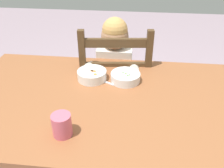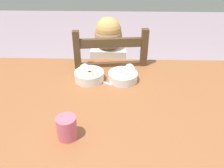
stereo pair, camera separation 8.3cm
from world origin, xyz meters
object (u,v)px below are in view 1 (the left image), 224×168
child_figure (114,68)px  spoon (100,79)px  bowl_of_peas (125,77)px  drinking_cup (62,125)px  bowl_of_carrots (92,75)px  dining_chair (115,90)px  dining_table (117,114)px

child_figure → spoon: (-0.05, -0.30, 0.09)m
bowl_of_peas → drinking_cup: (-0.22, -0.43, 0.02)m
bowl_of_peas → spoon: (-0.14, -0.01, -0.02)m
child_figure → bowl_of_carrots: 0.33m
bowl_of_peas → drinking_cup: drinking_cup is taller
bowl_of_peas → drinking_cup: 0.48m
dining_chair → child_figure: child_figure is taller
bowl_of_carrots → spoon: (0.04, -0.01, -0.02)m
dining_chair → drinking_cup: size_ratio=10.03×
bowl_of_carrots → drinking_cup: 0.43m
spoon → dining_chair: bearing=80.1°
dining_table → bowl_of_carrots: bowl_of_carrots is taller
bowl_of_carrots → spoon: bearing=-9.2°
dining_table → dining_chair: size_ratio=1.65×
dining_table → drinking_cup: (-0.19, -0.26, 0.14)m
dining_chair → bowl_of_carrots: 0.43m
spoon → dining_table: bearing=-55.8°
dining_chair → spoon: (-0.05, -0.31, 0.27)m
bowl_of_carrots → spoon: 0.05m
bowl_of_peas → bowl_of_carrots: bearing=-180.0°
dining_table → dining_chair: dining_chair is taller
dining_table → bowl_of_carrots: (-0.15, 0.17, 0.12)m
spoon → drinking_cup: (-0.08, -0.42, 0.04)m
dining_table → spoon: spoon is taller
bowl_of_carrots → drinking_cup: bearing=-95.1°
child_figure → drinking_cup: size_ratio=10.25×
child_figure → bowl_of_peas: size_ratio=6.19×
dining_chair → child_figure: size_ratio=0.98×
dining_table → spoon: (-0.11, 0.16, 0.10)m
child_figure → bowl_of_peas: child_figure is taller
dining_table → bowl_of_peas: bowl_of_peas is taller
dining_chair → child_figure: 0.18m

